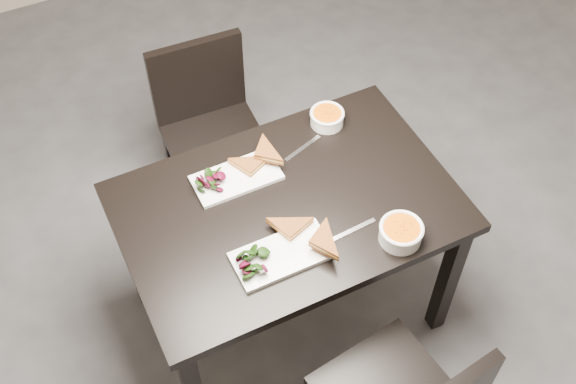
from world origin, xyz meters
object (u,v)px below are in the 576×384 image
at_px(soup_bowl_near, 401,232).
at_px(soup_bowl_far, 327,117).
at_px(chair_far, 209,122).
at_px(plate_near, 282,255).
at_px(table, 288,221).
at_px(plate_far, 236,178).

bearing_deg(soup_bowl_near, soup_bowl_far, 86.60).
bearing_deg(chair_far, plate_near, -92.78).
xyz_separation_m(table, plate_near, (-0.12, -0.19, 0.11)).
bearing_deg(table, soup_bowl_far, 43.08).
bearing_deg(plate_near, soup_bowl_near, -16.03).
relative_size(chair_far, soup_bowl_far, 6.28).
height_order(plate_near, soup_bowl_far, soup_bowl_far).
height_order(table, plate_near, plate_near).
distance_m(table, plate_near, 0.25).
relative_size(soup_bowl_near, plate_far, 0.48).
distance_m(soup_bowl_near, plate_far, 0.64).
bearing_deg(soup_bowl_far, table, -136.92).
distance_m(chair_far, soup_bowl_far, 0.64).
bearing_deg(plate_near, chair_far, 84.22).
xyz_separation_m(plate_near, plate_far, (-0.00, 0.38, -0.00)).
relative_size(table, chair_far, 1.41).
distance_m(plate_near, soup_bowl_near, 0.41).
xyz_separation_m(chair_far, soup_bowl_near, (0.30, -1.06, 0.30)).
height_order(soup_bowl_near, plate_far, soup_bowl_near).
xyz_separation_m(table, plate_far, (-0.12, 0.19, 0.11)).
bearing_deg(soup_bowl_far, plate_far, -166.29).
xyz_separation_m(table, chair_far, (-0.02, 0.75, -0.17)).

